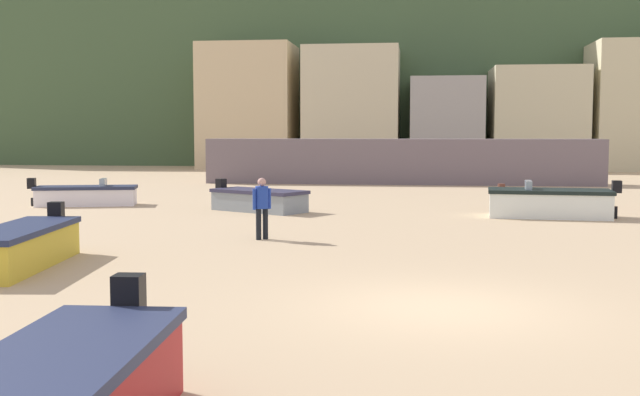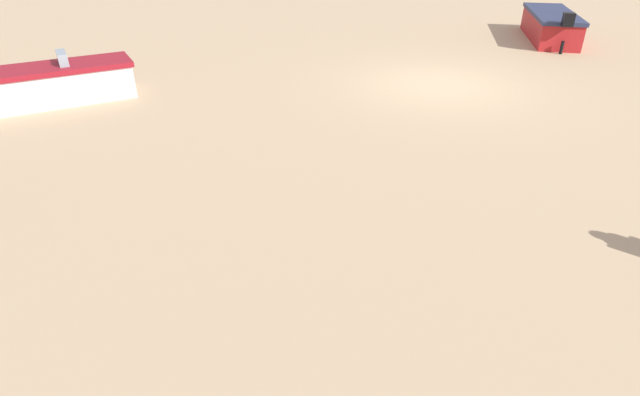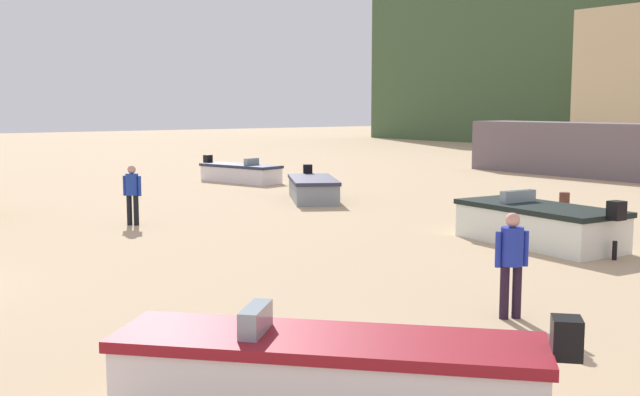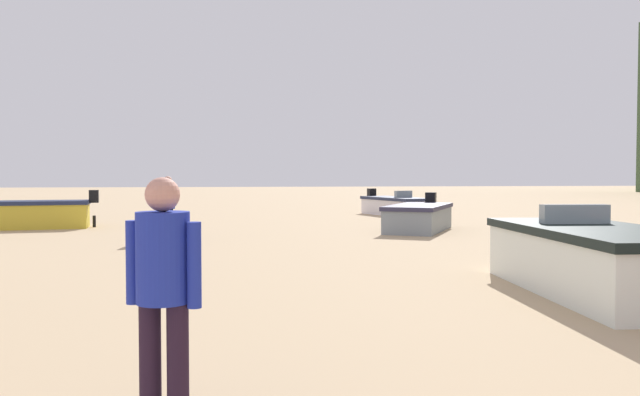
# 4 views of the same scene
# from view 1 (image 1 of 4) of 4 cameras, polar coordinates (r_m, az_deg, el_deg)

# --- Properties ---
(ground_plane) EXTENTS (160.00, 160.00, 0.00)m
(ground_plane) POSITION_cam_1_polar(r_m,az_deg,el_deg) (12.62, 8.99, -8.01)
(ground_plane) COLOR tan
(headland_hill) EXTENTS (90.00, 32.00, 16.92)m
(headland_hill) POSITION_cam_1_polar(r_m,az_deg,el_deg) (78.50, 7.51, 8.98)
(headland_hill) COLOR #405937
(headland_hill) RESTS_ON ground
(harbor_pier) EXTENTS (21.29, 2.40, 2.44)m
(harbor_pier) POSITION_cam_1_polar(r_m,az_deg,el_deg) (42.33, 6.02, 2.72)
(harbor_pier) COLOR slate
(harbor_pier) RESTS_ON ground
(townhouse_far_left) EXTENTS (7.10, 6.39, 9.57)m
(townhouse_far_left) POSITION_cam_1_polar(r_m,az_deg,el_deg) (60.93, -5.25, 6.73)
(townhouse_far_left) COLOR #D5BB8B
(townhouse_far_left) RESTS_ON ground
(townhouse_left) EXTENTS (7.14, 6.81, 9.22)m
(townhouse_left) POSITION_cam_1_polar(r_m,az_deg,el_deg) (59.93, 2.43, 6.61)
(townhouse_left) COLOR beige
(townhouse_left) RESTS_ON ground
(townhouse_centre) EXTENTS (5.39, 6.21, 6.86)m
(townhouse_centre) POSITION_cam_1_polar(r_m,az_deg,el_deg) (59.44, 9.31, 5.43)
(townhouse_centre) COLOR #9C9891
(townhouse_centre) RESTS_ON ground
(townhouse_centre_right) EXTENTS (6.73, 6.63, 7.58)m
(townhouse_centre_right) POSITION_cam_1_polar(r_m,az_deg,el_deg) (60.28, 15.70, 5.64)
(townhouse_centre_right) COLOR beige
(townhouse_centre_right) RESTS_ON ground
(townhouse_right) EXTENTS (5.95, 5.91, 9.37)m
(townhouse_right) POSITION_cam_1_polar(r_m,az_deg,el_deg) (61.33, 22.12, 6.29)
(townhouse_right) COLOR beige
(townhouse_right) RESTS_ON ground
(boat_white_1) EXTENTS (4.10, 2.20, 1.07)m
(boat_white_1) POSITION_cam_1_polar(r_m,az_deg,el_deg) (30.83, -16.93, 0.19)
(boat_white_1) COLOR white
(boat_white_1) RESTS_ON ground
(boat_white_3) EXTENTS (4.28, 2.08, 1.24)m
(boat_white_3) POSITION_cam_1_polar(r_m,az_deg,el_deg) (26.54, 16.61, -0.35)
(boat_white_3) COLOR white
(boat_white_3) RESTS_ON ground
(boat_grey_5) EXTENTS (3.76, 3.02, 1.09)m
(boat_grey_5) POSITION_cam_1_polar(r_m,az_deg,el_deg) (27.46, -4.56, -0.16)
(boat_grey_5) COLOR gray
(boat_grey_5) RESTS_ON ground
(boat_yellow_6) EXTENTS (1.71, 4.40, 1.18)m
(boat_yellow_6) POSITION_cam_1_polar(r_m,az_deg,el_deg) (17.13, -21.31, -3.39)
(boat_yellow_6) COLOR gold
(boat_yellow_6) RESTS_ON ground
(mooring_post_near_water) EXTENTS (0.27, 0.27, 0.93)m
(mooring_post_near_water) POSITION_cam_1_polar(r_m,az_deg,el_deg) (29.02, 13.26, 0.13)
(mooring_post_near_water) COLOR #502C23
(mooring_post_near_water) RESTS_ON ground
(beach_walker_foreground) EXTENTS (0.48, 0.48, 1.62)m
(beach_walker_foreground) POSITION_cam_1_polar(r_m,az_deg,el_deg) (20.14, -4.33, -0.40)
(beach_walker_foreground) COLOR black
(beach_walker_foreground) RESTS_ON ground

